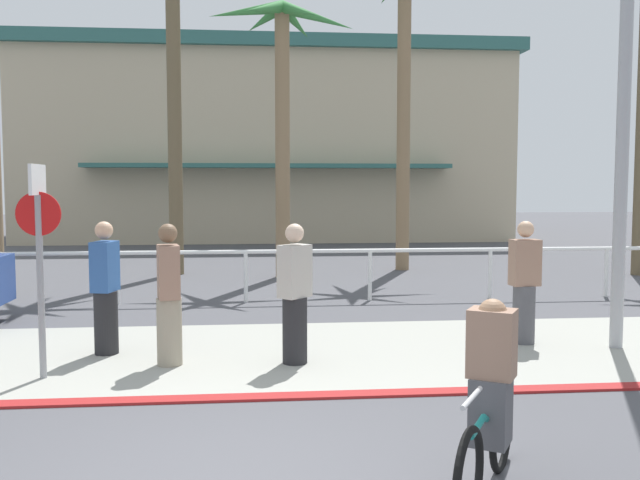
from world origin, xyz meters
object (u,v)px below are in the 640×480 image
cyclist_teal_0 (489,401)px  pedestrian_2 (524,287)px  palm_tree_5 (403,47)px  pedestrian_0 (105,293)px  pedestrian_3 (169,300)px  stop_sign_bike_lane (39,240)px  streetlight_curb (635,38)px  palm_tree_4 (282,74)px  pedestrian_1 (295,299)px  palm_tree_3 (172,6)px

cyclist_teal_0 → pedestrian_2: size_ratio=0.88×
palm_tree_5 → pedestrian_0: palm_tree_5 is taller
pedestrian_2 → pedestrian_3: 5.04m
cyclist_teal_0 → stop_sign_bike_lane: bearing=140.7°
streetlight_curb → pedestrian_3: bearing=-178.6°
palm_tree_5 → streetlight_curb: bearing=-83.5°
palm_tree_4 → pedestrian_3: bearing=-102.0°
streetlight_curb → cyclist_teal_0: bearing=-129.1°
pedestrian_1 → streetlight_curb: bearing=2.8°
palm_tree_3 → pedestrian_2: (5.88, -8.59, -5.92)m
pedestrian_0 → cyclist_teal_0: bearing=-51.1°
pedestrian_3 → streetlight_curb: bearing=1.4°
palm_tree_3 → pedestrian_0: size_ratio=5.02×
cyclist_teal_0 → pedestrian_0: (-3.76, 4.66, 0.16)m
pedestrian_2 → stop_sign_bike_lane: bearing=-169.1°
palm_tree_3 → pedestrian_0: (-0.03, -8.67, -5.91)m
palm_tree_5 → pedestrian_3: (-5.09, -9.77, -5.10)m
palm_tree_3 → palm_tree_5: size_ratio=1.14×
palm_tree_4 → cyclist_teal_0: (1.02, -12.48, -4.30)m
palm_tree_3 → pedestrian_0: palm_tree_3 is taller
palm_tree_3 → palm_tree_4: 3.34m
stop_sign_bike_lane → pedestrian_3: size_ratio=1.40×
stop_sign_bike_lane → pedestrian_0: stop_sign_bike_lane is taller
stop_sign_bike_lane → streetlight_curb: (7.62, 0.63, 2.60)m
pedestrian_0 → pedestrian_2: (5.90, 0.07, -0.02)m
streetlight_curb → palm_tree_5: (-1.10, 9.61, 1.68)m
palm_tree_4 → pedestrian_0: 9.27m
palm_tree_4 → palm_tree_5: bearing=20.9°
palm_tree_4 → pedestrian_1: palm_tree_4 is taller
palm_tree_3 → stop_sign_bike_lane: bearing=-93.1°
pedestrian_1 → stop_sign_bike_lane: bearing=-172.3°
palm_tree_3 → palm_tree_5: palm_tree_3 is taller
palm_tree_3 → pedestrian_0: bearing=-90.2°
streetlight_curb → stop_sign_bike_lane: bearing=-175.3°
palm_tree_3 → palm_tree_5: (5.99, 0.41, -0.81)m
stop_sign_bike_lane → palm_tree_4: bearing=70.1°
palm_tree_4 → pedestrian_3: palm_tree_4 is taller
stop_sign_bike_lane → palm_tree_5: palm_tree_5 is taller
streetlight_curb → palm_tree_5: 9.82m
cyclist_teal_0 → pedestrian_2: bearing=65.6°
palm_tree_3 → cyclist_teal_0: palm_tree_3 is taller
stop_sign_bike_lane → pedestrian_2: stop_sign_bike_lane is taller
palm_tree_3 → pedestrian_1: size_ratio=5.02×
pedestrian_3 → palm_tree_5: bearing=62.5°
palm_tree_5 → pedestrian_0: bearing=-123.6°
streetlight_curb → pedestrian_2: bearing=153.3°
pedestrian_0 → pedestrian_1: 2.64m
palm_tree_5 → pedestrian_3: bearing=-117.5°
palm_tree_5 → pedestrian_1: (-3.49, -9.83, -5.10)m
palm_tree_3 → palm_tree_4: bearing=-17.3°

